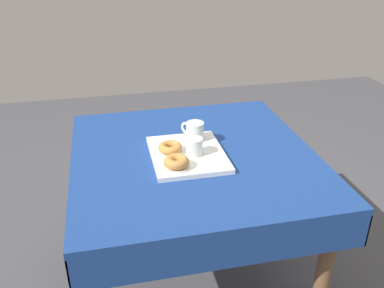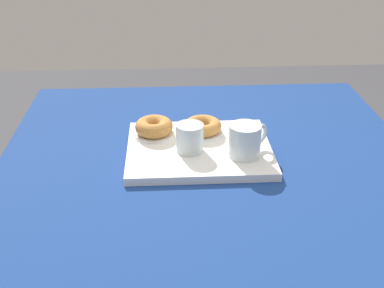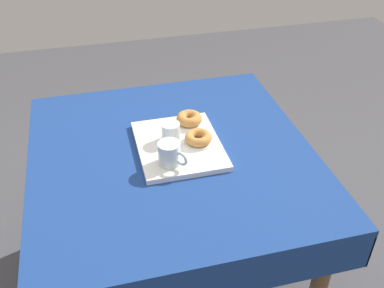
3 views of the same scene
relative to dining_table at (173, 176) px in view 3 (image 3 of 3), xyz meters
The scene contains 9 objects.
ground_plane 0.66m from the dining_table, ahead, with size 6.00×6.00×0.00m, color #47474C.
dining_table is the anchor object (origin of this frame).
serving_tray 0.13m from the dining_table, 126.48° to the left, with size 0.38×0.32×0.02m, color white.
tea_mug_left 0.20m from the dining_table, 15.76° to the right, with size 0.11×0.10×0.09m.
water_glass_near 0.18m from the dining_table, behind, with size 0.07×0.07×0.08m.
donut_plate_left 0.18m from the dining_table, 94.77° to the left, with size 0.11×0.11×0.01m, color white.
sugar_donut_left 0.19m from the dining_table, 94.77° to the left, with size 0.10×0.10×0.03m, color #BC7F3D.
donut_plate_right 0.23m from the dining_table, 144.15° to the left, with size 0.11×0.11×0.01m, color white.
sugar_donut_right 0.24m from the dining_table, 144.15° to the left, with size 0.10×0.10×0.04m, color #BC7F3D.
Camera 3 is at (1.34, -0.26, 1.80)m, focal length 41.78 mm.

